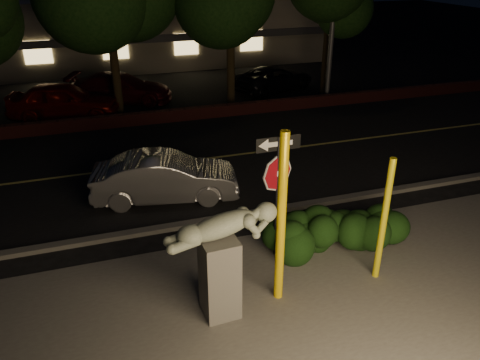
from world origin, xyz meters
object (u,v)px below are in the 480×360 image
Objects in this scene: yellow_pole_left at (281,221)px; signpost at (278,174)px; sculpture at (221,253)px; parked_car_darkred at (121,88)px; yellow_pole_right at (384,221)px; parked_car_red at (64,101)px; silver_sedan at (165,178)px; parked_car_dark at (274,78)px.

yellow_pole_left reaches higher than signpost.
sculpture reaches higher than parked_car_darkred.
signpost reaches higher than sculpture.
parked_car_red is at bearing 115.61° from yellow_pole_right.
sculpture is 0.56× the size of silver_sedan.
parked_car_red is at bearing 28.56° from silver_sedan.
sculpture is at bearing -179.24° from yellow_pole_right.
signpost reaches higher than parked_car_dark.
signpost is 2.36m from sculpture.
yellow_pole_left is 1.28× the size of yellow_pole_right.
parked_car_darkred is at bearing 104.81° from yellow_pole_right.
silver_sedan is at bearing 126.58° from yellow_pole_right.
yellow_pole_left is at bearing 1.01° from sculpture.
sculpture is 15.22m from parked_car_darkred.
signpost is 1.30× the size of sculpture.
yellow_pole_left is 1.59× the size of sculpture.
yellow_pole_right is 15.38m from parked_car_dark.
parked_car_dark is (7.57, -0.21, -0.07)m from parked_car_darkred.
silver_sedan is at bearing -159.72° from parked_car_darkred.
parked_car_dark is at bearing 61.79° from sculpture.
parked_car_dark is (5.84, 14.90, -1.19)m from yellow_pole_left.
sculpture is at bearing -167.15° from silver_sedan.
silver_sedan is 12.33m from parked_car_dark.
sculpture is 0.49× the size of parked_car_darkred.
signpost is at bearing -141.20° from silver_sedan.
yellow_pole_left is 1.51m from signpost.
signpost is 0.66× the size of parked_car_red.
parked_car_darkred is (-2.22, 13.71, -1.41)m from signpost.
parked_car_dark is at bearing 68.61° from yellow_pole_left.
signpost is at bearing -146.16° from parked_car_red.
silver_sedan is 0.86× the size of parked_car_darkred.
parked_car_darkred is 1.06× the size of parked_car_dark.
parked_car_darkred is (-0.31, 10.18, 0.01)m from silver_sedan.
parked_car_darkred is at bearing -44.20° from parked_car_red.
parked_car_red is 0.95× the size of parked_car_darkred.
yellow_pole_right is at bearing -2.27° from sculpture.
yellow_pole_right is 15.02m from parked_car_red.
yellow_pole_right is 0.70× the size of silver_sedan.
parked_car_darkred is (2.48, 1.62, -0.08)m from parked_car_red.
signpost is (0.49, 1.40, 0.29)m from yellow_pole_left.
yellow_pole_left reaches higher than yellow_pole_right.
sculpture reaches higher than silver_sedan.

